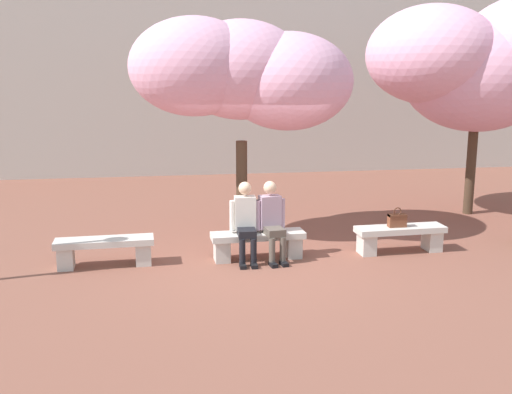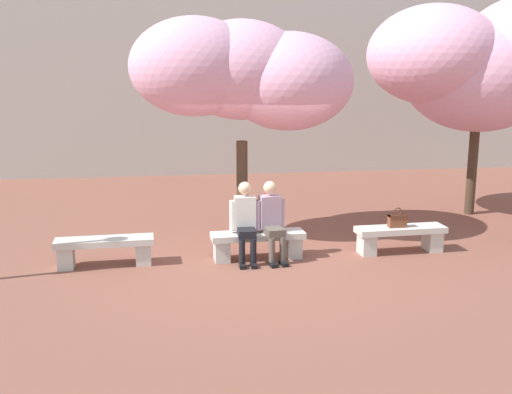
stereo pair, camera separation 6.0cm
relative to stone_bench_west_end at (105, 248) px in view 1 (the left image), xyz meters
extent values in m
plane|color=brown|center=(2.45, 0.00, -0.29)|extent=(100.00, 100.00, 0.00)
cube|color=#B7B2A8|center=(2.45, 10.25, 4.08)|extent=(28.00, 4.00, 8.76)
cube|color=beige|center=(0.00, 0.00, 0.11)|extent=(1.55, 0.48, 0.10)
cube|color=beige|center=(-0.60, -0.02, -0.12)|extent=(0.25, 0.35, 0.35)
cube|color=beige|center=(0.60, 0.02, -0.12)|extent=(0.25, 0.35, 0.35)
cube|color=beige|center=(2.45, 0.00, 0.11)|extent=(1.55, 0.48, 0.10)
cube|color=beige|center=(1.86, -0.02, -0.12)|extent=(0.25, 0.35, 0.35)
cube|color=beige|center=(3.05, 0.02, -0.12)|extent=(0.25, 0.35, 0.35)
cube|color=beige|center=(4.90, 0.00, 0.11)|extent=(1.55, 0.48, 0.10)
cube|color=beige|center=(4.31, -0.02, -0.12)|extent=(0.25, 0.35, 0.35)
cube|color=beige|center=(5.50, 0.02, -0.12)|extent=(0.25, 0.35, 0.35)
cube|color=black|center=(2.15, -0.42, -0.26)|extent=(0.11, 0.22, 0.06)
cylinder|color=black|center=(2.15, -0.36, -0.05)|extent=(0.10, 0.10, 0.42)
cube|color=black|center=(2.33, -0.42, -0.26)|extent=(0.11, 0.22, 0.06)
cylinder|color=black|center=(2.33, -0.36, -0.05)|extent=(0.10, 0.10, 0.42)
cube|color=black|center=(2.24, -0.18, 0.22)|extent=(0.29, 0.41, 0.12)
cube|color=silver|center=(2.25, 0.04, 0.49)|extent=(0.35, 0.23, 0.54)
sphere|color=beige|center=(2.25, 0.04, 0.89)|extent=(0.21, 0.21, 0.21)
cylinder|color=silver|center=(2.04, 0.03, 0.45)|extent=(0.09, 0.09, 0.50)
cylinder|color=silver|center=(2.46, 0.01, 0.45)|extent=(0.09, 0.09, 0.50)
cube|color=black|center=(2.63, -0.43, -0.26)|extent=(0.13, 0.23, 0.06)
cylinder|color=brown|center=(2.62, -0.37, -0.05)|extent=(0.10, 0.10, 0.42)
cube|color=black|center=(2.81, -0.40, -0.26)|extent=(0.13, 0.23, 0.06)
cylinder|color=brown|center=(2.80, -0.34, -0.05)|extent=(0.10, 0.10, 0.42)
cube|color=brown|center=(2.69, -0.18, 0.22)|extent=(0.33, 0.44, 0.12)
cube|color=#B293A8|center=(2.66, 0.04, 0.49)|extent=(0.37, 0.27, 0.54)
sphere|color=beige|center=(2.66, 0.04, 0.89)|extent=(0.21, 0.21, 0.21)
cylinder|color=#B293A8|center=(2.45, -0.01, 0.45)|extent=(0.09, 0.09, 0.50)
cylinder|color=#B293A8|center=(2.87, 0.05, 0.45)|extent=(0.09, 0.09, 0.50)
cube|color=brown|center=(4.83, -0.01, 0.27)|extent=(0.30, 0.14, 0.22)
cube|color=#552C1C|center=(4.83, -0.01, 0.36)|extent=(0.30, 0.15, 0.04)
torus|color=#4A2718|center=(4.83, -0.01, 0.43)|extent=(0.14, 0.02, 0.14)
cylinder|color=#473323|center=(2.36, 1.31, 0.61)|extent=(0.20, 0.20, 1.80)
ellipsoid|color=#EAA8C6|center=(2.36, 1.31, 2.76)|extent=(2.31, 2.20, 1.73)
ellipsoid|color=#EAA8C6|center=(1.54, 1.12, 2.81)|extent=(2.24, 1.91, 1.68)
ellipsoid|color=#EAA8C6|center=(3.18, 1.24, 2.56)|extent=(2.30, 2.46, 1.73)
cylinder|color=#473323|center=(7.46, 2.46, 0.63)|extent=(0.20, 0.20, 1.85)
ellipsoid|color=#EAA8C6|center=(7.46, 2.46, 2.67)|extent=(3.16, 2.86, 2.37)
ellipsoid|color=#EAA8C6|center=(6.42, 2.45, 3.06)|extent=(2.68, 2.75, 2.01)
camera|label=1|loc=(0.98, -9.33, 2.75)|focal=42.00mm
camera|label=2|loc=(1.04, -9.34, 2.75)|focal=42.00mm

